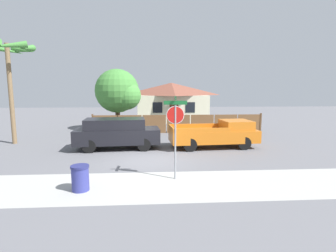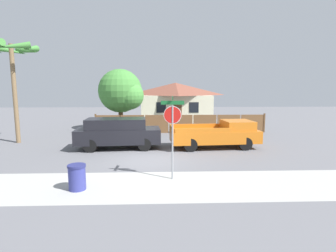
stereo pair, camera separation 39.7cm
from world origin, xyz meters
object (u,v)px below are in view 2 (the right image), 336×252
(trash_bin, at_px, (77,177))
(stop_sign, at_px, (173,123))
(house, at_px, (175,101))
(palm_tree, at_px, (12,57))
(red_suv, at_px, (118,132))
(oak_tree, at_px, (122,92))
(orange_pickup, at_px, (218,134))

(trash_bin, bearing_deg, stop_sign, 16.33)
(house, bearing_deg, palm_tree, -131.26)
(trash_bin, bearing_deg, red_suv, 85.95)
(palm_tree, relative_size, red_suv, 1.28)
(house, relative_size, red_suv, 1.61)
(house, xyz_separation_m, oak_tree, (-5.14, -7.80, 1.10))
(red_suv, bearing_deg, trash_bin, -98.08)
(palm_tree, distance_m, red_suv, 8.65)
(orange_pickup, bearing_deg, palm_tree, 167.38)
(palm_tree, relative_size, orange_pickup, 1.20)
(orange_pickup, height_order, stop_sign, stop_sign)
(red_suv, bearing_deg, orange_pickup, -3.85)
(palm_tree, xyz_separation_m, orange_pickup, (13.11, -1.98, -4.81))
(red_suv, distance_m, trash_bin, 6.65)
(oak_tree, xyz_separation_m, red_suv, (0.68, -7.28, -2.34))
(palm_tree, bearing_deg, red_suv, -15.93)
(oak_tree, height_order, trash_bin, oak_tree)
(palm_tree, bearing_deg, house, 48.74)
(red_suv, height_order, stop_sign, stop_sign)
(red_suv, relative_size, trash_bin, 5.57)
(house, height_order, stop_sign, house)
(oak_tree, relative_size, stop_sign, 1.60)
(orange_pickup, distance_m, trash_bin, 9.34)
(oak_tree, distance_m, trash_bin, 14.19)
(house, xyz_separation_m, palm_tree, (-11.48, -13.08, 3.41))
(orange_pickup, xyz_separation_m, trash_bin, (-6.57, -6.63, -0.38))
(oak_tree, xyz_separation_m, palm_tree, (-6.33, -5.28, 2.31))
(oak_tree, relative_size, red_suv, 1.04)
(stop_sign, height_order, trash_bin, stop_sign)
(orange_pickup, bearing_deg, house, 92.18)
(oak_tree, bearing_deg, stop_sign, -74.05)
(stop_sign, bearing_deg, oak_tree, 108.18)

